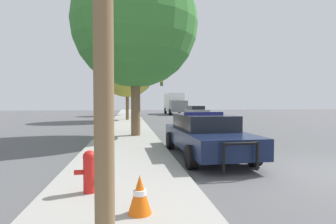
# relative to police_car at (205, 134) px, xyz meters

# --- Properties ---
(ground_plane) EXTENTS (110.00, 110.00, 0.00)m
(ground_plane) POSITION_rel_police_car_xyz_m (2.42, -2.48, -0.74)
(ground_plane) COLOR #565659
(sidewalk_left) EXTENTS (3.00, 110.00, 0.13)m
(sidewalk_left) POSITION_rel_police_car_xyz_m (-2.68, -2.48, -0.68)
(sidewalk_left) COLOR #A3A099
(sidewalk_left) RESTS_ON ground_plane
(police_car) EXTENTS (2.18, 5.18, 1.48)m
(police_car) POSITION_rel_police_car_xyz_m (0.00, 0.00, 0.00)
(police_car) COLOR #141E3D
(police_car) RESTS_ON ground_plane
(fire_hydrant) EXTENTS (0.55, 0.24, 0.79)m
(fire_hydrant) POSITION_rel_police_car_xyz_m (-3.28, -3.52, -0.19)
(fire_hydrant) COLOR red
(fire_hydrant) RESTS_ON sidewalk_left
(traffic_light) EXTENTS (3.65, 0.35, 4.63)m
(traffic_light) POSITION_rel_police_car_xyz_m (-0.70, 21.55, 2.68)
(traffic_light) COLOR #424247
(traffic_light) RESTS_ON sidewalk_left
(car_background_oncoming) EXTENTS (1.99, 4.52, 1.41)m
(car_background_oncoming) POSITION_rel_police_car_xyz_m (4.94, 20.14, 0.02)
(car_background_oncoming) COLOR slate
(car_background_oncoming) RESTS_ON ground_plane
(box_truck) EXTENTS (2.52, 7.75, 3.16)m
(box_truck) POSITION_rel_police_car_xyz_m (4.27, 30.51, 0.93)
(box_truck) COLOR slate
(box_truck) RESTS_ON ground_plane
(tree_sidewalk_near) EXTENTS (6.27, 6.27, 8.71)m
(tree_sidewalk_near) POSITION_rel_police_car_xyz_m (-2.21, 4.89, 4.96)
(tree_sidewalk_near) COLOR brown
(tree_sidewalk_near) RESTS_ON sidewalk_left
(tree_sidewalk_mid) EXTENTS (5.58, 5.58, 7.76)m
(tree_sidewalk_mid) POSITION_rel_police_car_xyz_m (-2.69, 17.11, 4.35)
(tree_sidewalk_mid) COLOR brown
(tree_sidewalk_mid) RESTS_ON sidewalk_left
(tree_sidewalk_far) EXTENTS (4.11, 4.11, 6.95)m
(tree_sidewalk_far) POSITION_rel_police_car_xyz_m (-1.85, 27.35, 4.25)
(tree_sidewalk_far) COLOR brown
(tree_sidewalk_far) RESTS_ON sidewalk_left
(traffic_cone) EXTENTS (0.36, 0.36, 0.59)m
(traffic_cone) POSITION_rel_police_car_xyz_m (-2.39, -4.58, -0.32)
(traffic_cone) COLOR orange
(traffic_cone) RESTS_ON sidewalk_left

